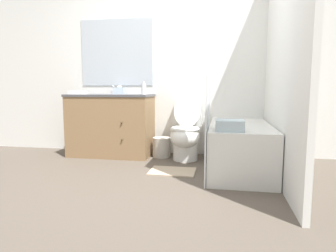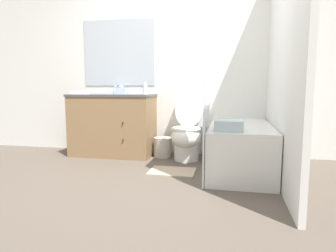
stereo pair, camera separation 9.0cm
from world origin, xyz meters
name	(u,v)px [view 1 (the left image)]	position (x,y,z in m)	size (l,w,h in m)	color
ground_plane	(135,191)	(0.00, 0.00, 0.00)	(14.00, 14.00, 0.00)	brown
wall_back	(168,65)	(-0.01, 1.65, 1.25)	(8.00, 0.06, 2.50)	silver
wall_right	(279,57)	(1.33, 0.81, 1.25)	(0.05, 2.63, 2.50)	silver
vanity_cabinet	(111,124)	(-0.74, 1.35, 0.43)	(1.13, 0.58, 0.84)	olive
sink_faucet	(115,92)	(-0.74, 1.54, 0.88)	(0.14, 0.12, 0.12)	silver
toilet	(186,133)	(0.30, 1.29, 0.35)	(0.38, 0.64, 0.84)	white
bathtub	(240,147)	(0.96, 0.90, 0.26)	(0.67, 1.45, 0.52)	white
shower_curtain	(208,85)	(0.62, 0.45, 0.96)	(0.01, 0.59, 1.91)	white
wastebasket	(162,147)	(-0.04, 1.36, 0.13)	(0.24, 0.24, 0.27)	#B7B2A8
tissue_box	(119,91)	(-0.66, 1.50, 0.89)	(0.15, 0.12, 0.12)	silver
soap_dispenser	(144,89)	(-0.27, 1.32, 0.92)	(0.06, 0.06, 0.17)	silver
hand_towel_folded	(77,92)	(-1.15, 1.22, 0.87)	(0.22, 0.12, 0.05)	white
bath_towel_folded	(230,125)	(0.84, 0.36, 0.57)	(0.27, 0.25, 0.10)	silver
bath_mat	(172,171)	(0.23, 0.66, 0.01)	(0.50, 0.37, 0.02)	tan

